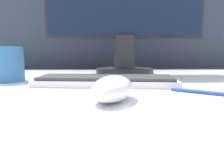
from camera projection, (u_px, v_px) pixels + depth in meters
partition_panel at (100, 99)px, 1.20m from camera, size 5.00×0.03×1.11m
computer_mouse_near at (113, 88)px, 0.39m from camera, size 0.11×0.14×0.05m
keyboard at (106, 81)px, 0.58m from camera, size 0.38×0.15×0.02m
mug at (7, 64)px, 0.64m from camera, size 0.09×0.09×0.10m
pen at (209, 93)px, 0.45m from camera, size 0.13×0.10×0.01m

